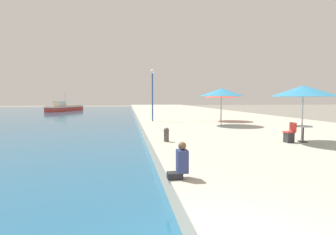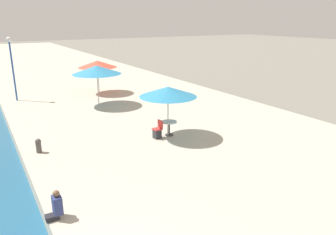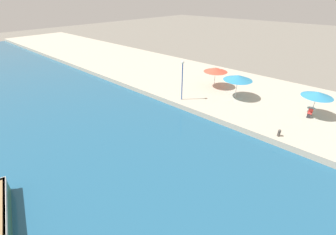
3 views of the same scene
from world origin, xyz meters
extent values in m
cube|color=#BCB29E|center=(8.00, 37.00, 0.31)|extent=(16.00, 90.00, 0.62)
cylinder|color=#B7B7B7|center=(6.83, 8.19, 1.74)|extent=(0.06, 0.06, 2.24)
cone|color=teal|center=(6.83, 8.19, 2.96)|extent=(2.86, 2.86, 0.50)
cylinder|color=#B7B7B7|center=(5.89, 16.08, 1.78)|extent=(0.06, 0.06, 2.32)
cone|color=teal|center=(5.89, 16.08, 3.09)|extent=(3.30, 3.30, 0.58)
cylinder|color=#B7B7B7|center=(7.22, 19.82, 1.73)|extent=(0.06, 0.06, 2.22)
cone|color=#E04C38|center=(7.22, 19.82, 2.96)|extent=(3.04, 3.04, 0.53)
cylinder|color=#333338|center=(6.96, 8.29, 0.64)|extent=(0.44, 0.44, 0.04)
cylinder|color=#333338|center=(6.96, 8.29, 0.97)|extent=(0.08, 0.08, 0.70)
cylinder|color=beige|center=(6.96, 8.29, 1.34)|extent=(0.80, 0.80, 0.04)
cube|color=#2D2D33|center=(6.22, 8.23, 0.85)|extent=(0.37, 0.37, 0.45)
cube|color=red|center=(6.22, 8.23, 1.10)|extent=(0.43, 0.43, 0.06)
cube|color=red|center=(6.42, 8.25, 1.33)|extent=(0.10, 0.40, 0.40)
cube|color=#232328|center=(0.14, 3.71, 0.70)|extent=(0.37, 0.28, 0.16)
cube|color=navy|center=(0.33, 3.71, 1.06)|extent=(0.26, 0.36, 0.56)
sphere|color=brown|center=(0.33, 3.71, 1.45)|extent=(0.20, 0.20, 0.20)
cylinder|color=#4C4742|center=(0.75, 9.32, 0.85)|extent=(0.24, 0.24, 0.45)
sphere|color=#4C4742|center=(0.75, 9.32, 1.14)|extent=(0.26, 0.26, 0.26)
cylinder|color=#28519E|center=(1.15, 20.47, 2.72)|extent=(0.12, 0.12, 4.20)
sphere|color=white|center=(1.15, 20.47, 5.00)|extent=(0.36, 0.36, 0.36)
camera|label=1|loc=(-0.99, -2.59, 2.62)|focal=28.00mm
camera|label=2|loc=(-1.20, -5.39, 6.41)|focal=35.00mm
camera|label=3|loc=(-17.85, 5.59, 11.54)|focal=24.00mm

